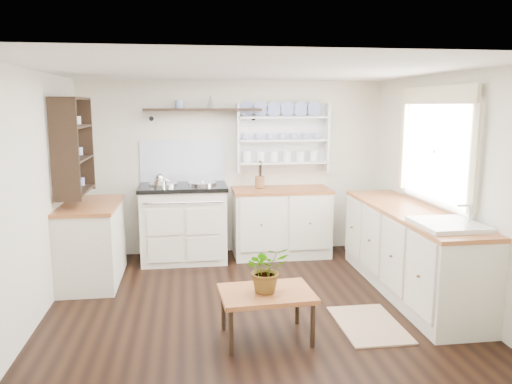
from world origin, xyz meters
The scene contains 19 objects.
floor centered at (0.00, 0.00, 0.00)m, with size 4.00×3.80×0.01m, color black.
wall_back centered at (0.00, 1.90, 1.15)m, with size 4.00×0.02×2.30m, color beige.
wall_right centered at (2.00, 0.00, 1.15)m, with size 0.02×3.80×2.30m, color beige.
wall_left centered at (-2.00, 0.00, 1.15)m, with size 0.02×3.80×2.30m, color beige.
ceiling centered at (0.00, 0.00, 2.30)m, with size 4.00×3.80×0.01m, color white.
window centered at (1.95, 0.15, 1.56)m, with size 0.08×1.55×1.22m.
aga_cooker centered at (-0.67, 1.57, 0.50)m, with size 1.10×0.76×1.01m.
back_cabinets centered at (0.60, 1.60, 0.46)m, with size 1.27×0.63×0.90m.
right_cabinets centered at (1.70, 0.10, 0.46)m, with size 0.62×2.43×0.90m.
belfast_sink centered at (1.70, -0.65, 0.80)m, with size 0.55×0.60×0.45m.
left_cabinets centered at (-1.70, 0.90, 0.46)m, with size 0.62×1.13×0.90m.
plate_rack centered at (0.65, 1.86, 1.56)m, with size 1.20×0.22×0.90m.
high_shelf centered at (-0.40, 1.78, 1.91)m, with size 1.50×0.29×0.16m.
left_shelving centered at (-1.84, 0.90, 1.55)m, with size 0.28×0.80×1.05m, color black.
kettle centered at (-0.95, 1.45, 1.04)m, with size 0.17×0.17×0.21m, color silver, non-canonical shape.
utensil_crock centered at (0.33, 1.68, 0.98)m, with size 0.12×0.12×0.14m, color brown.
center_table centered at (0.02, -0.77, 0.38)m, with size 0.81×0.60×0.42m.
potted_plant centered at (0.02, -0.77, 0.62)m, with size 0.36×0.31×0.40m, color #3F7233.
floor_rug centered at (0.99, -0.65, 0.01)m, with size 0.55×0.85×0.02m, color #927155.
Camera 1 is at (-0.62, -4.73, 1.98)m, focal length 35.00 mm.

